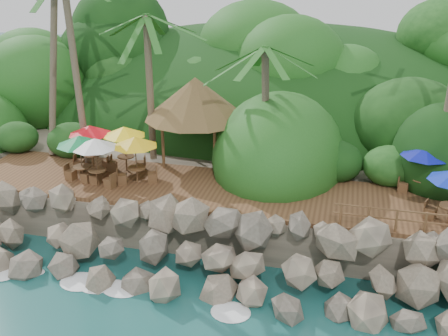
# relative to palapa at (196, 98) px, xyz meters

# --- Properties ---
(ground) EXTENTS (140.00, 140.00, 0.00)m
(ground) POSITION_rel_palapa_xyz_m (2.38, -9.39, -5.79)
(ground) COLOR #19514F
(ground) RESTS_ON ground
(land_base) EXTENTS (32.00, 25.20, 2.10)m
(land_base) POSITION_rel_palapa_xyz_m (2.38, 6.61, -4.74)
(land_base) COLOR gray
(land_base) RESTS_ON ground
(jungle_hill) EXTENTS (44.80, 28.00, 15.40)m
(jungle_hill) POSITION_rel_palapa_xyz_m (2.38, 14.11, -5.79)
(jungle_hill) COLOR #143811
(jungle_hill) RESTS_ON ground
(seawall) EXTENTS (29.00, 4.00, 2.30)m
(seawall) POSITION_rel_palapa_xyz_m (2.38, -7.39, -4.64)
(seawall) COLOR gray
(seawall) RESTS_ON ground
(terrace) EXTENTS (26.00, 5.00, 0.20)m
(terrace) POSITION_rel_palapa_xyz_m (2.38, -3.39, -3.59)
(terrace) COLOR brown
(terrace) RESTS_ON land_base
(jungle_foliage) EXTENTS (44.00, 16.00, 12.00)m
(jungle_foliage) POSITION_rel_palapa_xyz_m (2.38, 5.61, -5.79)
(jungle_foliage) COLOR #143811
(jungle_foliage) RESTS_ON ground
(foam_line) EXTENTS (25.20, 0.80, 0.06)m
(foam_line) POSITION_rel_palapa_xyz_m (2.38, -9.09, -5.76)
(foam_line) COLOR white
(foam_line) RESTS_ON ground
(palapa) EXTENTS (5.47, 5.47, 4.60)m
(palapa) POSITION_rel_palapa_xyz_m (0.00, 0.00, 0.00)
(palapa) COLOR brown
(palapa) RESTS_ON ground
(dining_clusters) EXTENTS (20.94, 5.34, 2.39)m
(dining_clusters) POSITION_rel_palapa_xyz_m (3.67, -3.38, -1.51)
(dining_clusters) COLOR brown
(dining_clusters) RESTS_ON terrace
(railing) EXTENTS (6.10, 0.10, 1.00)m
(railing) POSITION_rel_palapa_xyz_m (10.65, -5.74, -2.89)
(railing) COLOR brown
(railing) RESTS_ON terrace
(waiter) EXTENTS (0.64, 0.49, 1.56)m
(waiter) POSITION_rel_palapa_xyz_m (3.28, -2.87, -2.71)
(waiter) COLOR white
(waiter) RESTS_ON terrace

